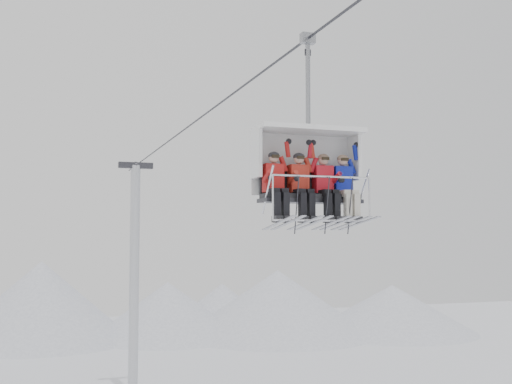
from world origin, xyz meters
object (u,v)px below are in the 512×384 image
object	(u,v)px
chairlift_carrier	(306,164)
skier_far_right	(345,186)
skier_center_left	(301,185)
lift_tower_right	(134,295)
skier_far_left	(275,184)
skier_center_right	(325,185)

from	to	relation	value
chairlift_carrier	skier_far_right	distance (m)	0.92
chairlift_carrier	skier_center_left	bearing A→B (deg)	-130.08
lift_tower_right	skier_center_left	distance (m)	25.96
chairlift_carrier	skier_far_left	xyz separation A→B (m)	(-0.80, -0.30, -0.46)
skier_center_left	skier_far_right	distance (m)	1.00
lift_tower_right	skier_center_right	xyz separation A→B (m)	(0.30, -25.59, 4.41)
lift_tower_right	skier_far_left	xyz separation A→B (m)	(-0.80, -25.59, 4.41)
skier_center_left	skier_far_right	bearing A→B (deg)	0.00
skier_center_right	skier_far_right	size ratio (longest dim) A/B	1.00
skier_far_left	skier_center_left	bearing A→B (deg)	0.00
lift_tower_right	chairlift_carrier	bearing A→B (deg)	-90.00
skier_far_left	skier_center_right	size ratio (longest dim) A/B	1.00
chairlift_carrier	skier_center_left	distance (m)	0.61
chairlift_carrier	skier_far_left	distance (m)	0.98
skier_center_left	lift_tower_right	bearing A→B (deg)	89.43
skier_center_left	skier_far_right	size ratio (longest dim) A/B	1.00
chairlift_carrier	skier_center_left	size ratio (longest dim) A/B	2.36
lift_tower_right	skier_far_left	world-z (taller)	lift_tower_right
lift_tower_right	skier_center_right	world-z (taller)	lift_tower_right
skier_far_right	chairlift_carrier	bearing A→B (deg)	157.62
skier_far_left	skier_center_left	xyz separation A→B (m)	(0.55, 0.00, 0.00)
skier_center_right	skier_center_left	bearing A→B (deg)	180.00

